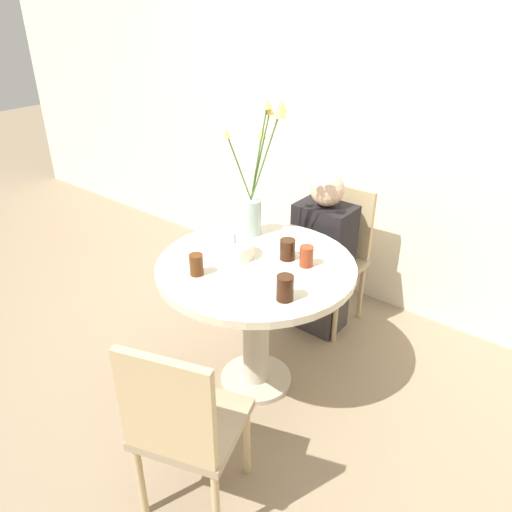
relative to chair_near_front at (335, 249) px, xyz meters
name	(u,v)px	position (x,y,z in m)	size (l,w,h in m)	color
ground_plane	(256,380)	(0.01, -0.84, -0.51)	(16.00, 16.00, 0.00)	#89755B
wall_back	(380,114)	(0.01, 0.40, 0.79)	(8.00, 0.05, 2.60)	beige
dining_table	(256,292)	(0.01, -0.84, 0.10)	(1.01, 1.01, 0.77)	beige
chair_near_front	(335,249)	(0.00, 0.00, 0.00)	(0.41, 0.41, 0.90)	#9E896B
chair_left_flank	(182,422)	(0.28, -1.64, 0.00)	(0.51, 0.51, 0.90)	#9E896B
birthday_cake	(235,249)	(-0.12, -0.85, 0.31)	(0.19, 0.19, 0.12)	white
flower_vase	(256,192)	(-0.19, -0.59, 0.52)	(0.29, 0.25, 0.75)	#9EB2AD
side_plate	(196,246)	(-0.35, -0.90, 0.27)	(0.17, 0.17, 0.01)	white
drink_glass_0	(196,265)	(-0.14, -1.10, 0.32)	(0.07, 0.07, 0.11)	#51280F
drink_glass_1	(287,249)	(0.11, -0.70, 0.32)	(0.08, 0.08, 0.11)	#33190C
drink_glass_2	(306,256)	(0.22, -0.70, 0.32)	(0.07, 0.07, 0.11)	maroon
drink_glass_3	(285,288)	(0.32, -1.02, 0.33)	(0.08, 0.08, 0.12)	#33190C
person_boy	(322,259)	(0.00, -0.16, -0.01)	(0.34, 0.24, 1.06)	#383333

